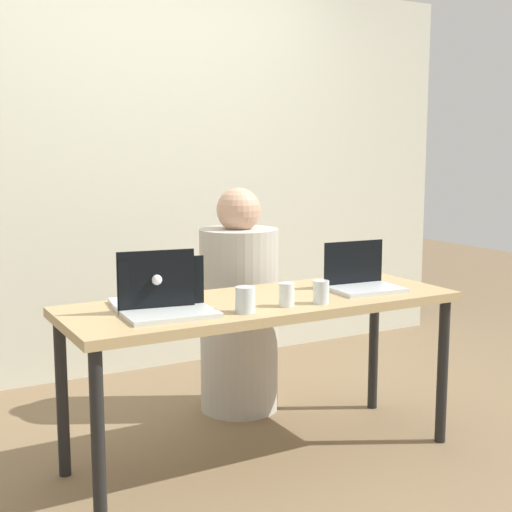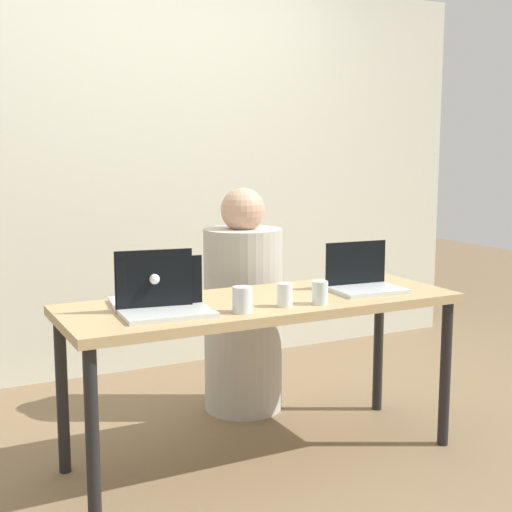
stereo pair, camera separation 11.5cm
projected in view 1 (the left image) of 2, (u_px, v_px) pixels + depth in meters
The scene contains 10 objects.
ground_plane at pixel (263, 457), 3.17m from camera, with size 12.00×12.00×0.00m, color #7B6447.
back_wall at pixel (138, 175), 4.32m from camera, with size 4.50×0.10×2.40m, color beige.
desk at pixel (263, 315), 3.07m from camera, with size 1.73×0.61×0.72m.
person_at_center at pixel (239, 313), 3.70m from camera, with size 0.50×0.50×1.16m.
laptop_front_left at pixel (168, 303), 2.77m from camera, with size 0.37×0.26×0.21m.
laptop_front_right at pixel (362, 279), 3.26m from camera, with size 0.33×0.26×0.22m.
laptop_back_left at pixel (152, 295), 2.89m from camera, with size 0.34×0.31×0.25m.
water_glass_right at pixel (321, 294), 2.97m from camera, with size 0.07×0.07×0.10m.
water_glass_left at pixel (245, 301), 2.81m from camera, with size 0.08×0.08×0.10m.
water_glass_center at pixel (287, 296), 2.92m from camera, with size 0.06×0.06×0.10m.
Camera 1 is at (-1.48, -2.61, 1.36)m, focal length 50.00 mm.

